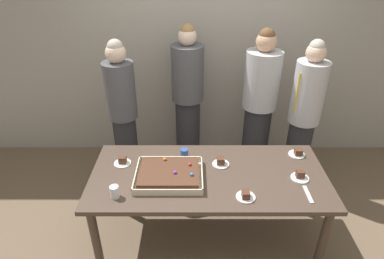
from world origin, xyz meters
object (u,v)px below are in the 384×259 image
Objects in this scene: plated_slice_far_left at (296,153)px; plated_slice_near_right at (299,176)px; plated_slice_far_right at (122,162)px; drink_cup_nearest at (114,192)px; plated_slice_near_left at (220,162)px; person_striped_tie_right at (122,114)px; sheet_cake at (168,174)px; person_green_shirt_behind at (187,100)px; cake_server_utensil at (307,194)px; plated_slice_center_front at (245,196)px; drink_cup_middle at (183,154)px; person_serving_front at (258,106)px; person_left_edge_reaching at (303,116)px; party_table at (207,181)px.

plated_slice_near_right is at bearing -102.43° from plated_slice_far_left.
drink_cup_nearest reaches higher than plated_slice_far_right.
plated_slice_near_left is 0.87m from plated_slice_far_right.
sheet_cake is at bearing 0.03° from person_striped_tie_right.
person_striped_tie_right is at bearing -60.15° from person_green_shirt_behind.
plated_slice_near_left reaches higher than plated_slice_far_left.
person_striped_tie_right reaches higher than plated_slice_near_left.
plated_slice_far_right is at bearing -175.28° from plated_slice_far_left.
plated_slice_far_left is at bearing 56.04° from person_green_shirt_behind.
sheet_cake is 1.11m from cake_server_utensil.
plated_slice_center_front is 1.50× the size of drink_cup_middle.
drink_cup_middle is at bearing 163.66° from plated_slice_near_right.
person_serving_front is at bearing 98.73° from plated_slice_near_right.
drink_cup_middle is at bearing 7.86° from plated_slice_far_right.
plated_slice_center_front is at bearing 23.41° from person_left_edge_reaching.
plated_slice_far_left is at bearing 3.07° from drink_cup_middle.
cake_server_utensil is at bearing -26.63° from drink_cup_middle.
party_table is 1.25m from person_striped_tie_right.
drink_cup_nearest is 1.00× the size of drink_cup_middle.
person_serving_front reaches higher than person_striped_tie_right.
party_table is 0.78m from plated_slice_far_right.
person_serving_front is (1.35, 0.86, 0.13)m from plated_slice_far_right.
plated_slice_far_right is 1.57m from cake_server_utensil.
plated_slice_far_left is 1.50× the size of drink_cup_middle.
sheet_cake reaches higher than plated_slice_near_left.
plated_slice_far_left is 0.09× the size of person_striped_tie_right.
plated_slice_far_left is at bearing 37.43° from person_left_edge_reaching.
party_table is 0.34m from drink_cup_middle.
person_left_edge_reaching is (1.02, 0.80, 0.21)m from party_table.
person_left_edge_reaching reaches higher than person_striped_tie_right.
cake_server_utensil is at bearing 40.55° from person_green_shirt_behind.
person_serving_front is at bearing 32.44° from plated_slice_far_right.
drink_cup_middle is 1.36m from person_left_edge_reaching.
person_green_shirt_behind is at bearing 106.45° from plated_slice_near_left.
drink_cup_nearest is (-1.56, -0.57, 0.03)m from plated_slice_far_left.
plated_slice_near_left and plated_slice_near_right have the same top height.
person_serving_front reaches higher than drink_cup_middle.
drink_cup_middle is 0.06× the size of person_serving_front.
sheet_cake is at bearing 157.67° from plated_slice_center_front.
plated_slice_center_front is 1.50× the size of drink_cup_nearest.
sheet_cake is 3.71× the size of plated_slice_center_front.
drink_cup_nearest is 2.07m from person_left_edge_reaching.
plated_slice_near_left is (0.44, 0.19, -0.01)m from sheet_cake.
cake_server_utensil is (1.50, 0.02, -0.05)m from drink_cup_nearest.
person_left_edge_reaching is (0.27, 0.86, 0.11)m from plated_slice_near_right.
sheet_cake is at bearing 0.02° from person_green_shirt_behind.
person_green_shirt_behind reaches higher than sheet_cake.
sheet_cake is at bearing -157.15° from plated_slice_near_left.
person_striped_tie_right is at bearing -43.34° from person_serving_front.
sheet_cake reaches higher than plated_slice_center_front.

